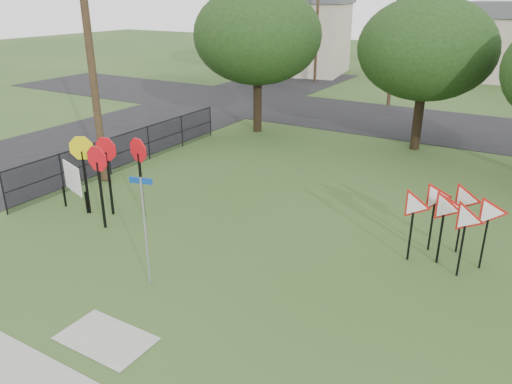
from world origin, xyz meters
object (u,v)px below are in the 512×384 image
yield_sign_cluster (451,209)px  street_name_sign (145,225)px  info_board (73,180)px  stop_sign_cluster (107,160)px

yield_sign_cluster → street_name_sign: bearing=-140.6°
info_board → street_name_sign: bearing=-23.0°
stop_sign_cluster → street_name_sign: bearing=-32.7°
street_name_sign → info_board: 5.79m
stop_sign_cluster → yield_sign_cluster: size_ratio=1.00×
stop_sign_cluster → info_board: bearing=-173.4°
yield_sign_cluster → info_board: bearing=-166.5°
yield_sign_cluster → info_board: yield_sign_cluster is taller
street_name_sign → yield_sign_cluster: bearing=39.4°
stop_sign_cluster → info_board: size_ratio=1.64×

